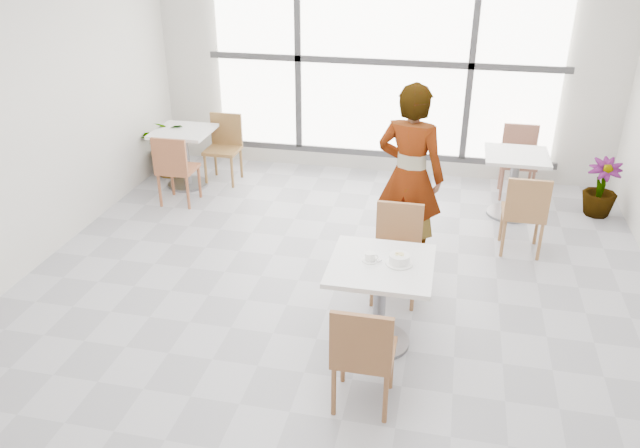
% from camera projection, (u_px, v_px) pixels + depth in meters
% --- Properties ---
extents(floor, '(7.00, 7.00, 0.00)m').
position_uv_depth(floor, '(327.00, 310.00, 5.60)').
color(floor, '#9E9EA5').
rests_on(floor, ground).
extents(wall_back, '(6.00, 0.00, 6.00)m').
position_uv_depth(wall_back, '(383.00, 61.00, 8.01)').
color(wall_back, silver).
rests_on(wall_back, ground).
extents(window, '(4.60, 0.07, 2.52)m').
position_uv_depth(window, '(383.00, 62.00, 7.95)').
color(window, white).
rests_on(window, ground).
extents(main_table, '(0.80, 0.80, 0.75)m').
position_uv_depth(main_table, '(380.00, 288.00, 4.94)').
color(main_table, white).
rests_on(main_table, ground).
extents(chair_near, '(0.42, 0.42, 0.87)m').
position_uv_depth(chair_near, '(363.00, 352.00, 4.26)').
color(chair_near, brown).
rests_on(chair_near, ground).
extents(chair_far, '(0.42, 0.42, 0.87)m').
position_uv_depth(chair_far, '(397.00, 245.00, 5.64)').
color(chair_far, '#9B6840').
rests_on(chair_far, ground).
extents(oatmeal_bowl, '(0.21, 0.21, 0.09)m').
position_uv_depth(oatmeal_bowl, '(399.00, 259.00, 4.81)').
color(oatmeal_bowl, white).
rests_on(oatmeal_bowl, main_table).
extents(coffee_cup, '(0.16, 0.13, 0.07)m').
position_uv_depth(coffee_cup, '(370.00, 257.00, 4.87)').
color(coffee_cup, white).
rests_on(coffee_cup, main_table).
extents(person, '(0.75, 0.58, 1.83)m').
position_uv_depth(person, '(410.00, 176.00, 6.02)').
color(person, black).
rests_on(person, ground).
extents(bg_table_left, '(0.70, 0.70, 0.75)m').
position_uv_depth(bg_table_left, '(185.00, 150.00, 7.98)').
color(bg_table_left, white).
rests_on(bg_table_left, ground).
extents(bg_table_right, '(0.70, 0.70, 0.75)m').
position_uv_depth(bg_table_right, '(514.00, 176.00, 7.18)').
color(bg_table_right, silver).
rests_on(bg_table_right, ground).
extents(bg_chair_left_near, '(0.42, 0.42, 0.87)m').
position_uv_depth(bg_chair_left_near, '(175.00, 166.00, 7.43)').
color(bg_chair_left_near, '#9A5736').
rests_on(bg_chair_left_near, ground).
extents(bg_chair_left_far, '(0.42, 0.42, 0.87)m').
position_uv_depth(bg_chair_left_far, '(224.00, 143.00, 8.17)').
color(bg_chair_left_far, olive).
rests_on(bg_chair_left_far, ground).
extents(bg_chair_right_near, '(0.42, 0.42, 0.87)m').
position_uv_depth(bg_chair_right_near, '(525.00, 210.00, 6.32)').
color(bg_chair_right_near, '#9C6B40').
rests_on(bg_chair_right_near, ground).
extents(bg_chair_right_far, '(0.42, 0.42, 0.87)m').
position_uv_depth(bg_chair_right_far, '(519.00, 156.00, 7.74)').
color(bg_chair_right_far, '#965F4A').
rests_on(bg_chair_right_far, ground).
extents(plant_left, '(0.72, 0.63, 0.80)m').
position_uv_depth(plant_left, '(171.00, 146.00, 8.36)').
color(plant_left, '#49793F').
rests_on(plant_left, ground).
extents(plant_right, '(0.43, 0.43, 0.69)m').
position_uv_depth(plant_right, '(601.00, 188.00, 7.24)').
color(plant_right, '#547B3A').
rests_on(plant_right, ground).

